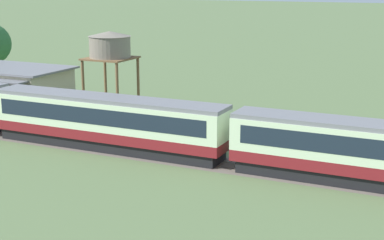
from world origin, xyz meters
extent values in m
cube|color=maroon|center=(-2.43, -0.43, 1.30)|extent=(20.28, 3.03, 0.80)
cube|color=black|center=(-2.43, -0.43, 0.46)|extent=(19.47, 2.61, 0.88)
cylinder|color=black|center=(-9.12, -1.14, 0.45)|extent=(0.90, 0.18, 0.90)
cylinder|color=black|center=(-9.12, 0.29, 0.45)|extent=(0.90, 0.18, 0.90)
cube|color=maroon|center=(-23.63, -0.43, 1.30)|extent=(20.28, 3.03, 0.80)
cube|color=beige|center=(-23.63, -0.43, 2.82)|extent=(20.28, 3.03, 2.24)
cube|color=#192330|center=(-23.63, -0.43, 2.93)|extent=(18.66, 3.07, 1.26)
cube|color=slate|center=(-23.63, -0.43, 4.09)|extent=(20.28, 2.85, 0.30)
cube|color=black|center=(-23.63, -0.43, 0.46)|extent=(19.47, 2.61, 0.88)
cylinder|color=black|center=(-16.94, -1.14, 0.45)|extent=(0.90, 0.18, 0.90)
cylinder|color=black|center=(-16.94, 0.29, 0.45)|extent=(0.90, 0.18, 0.90)
cylinder|color=black|center=(-30.32, -1.14, 0.45)|extent=(0.90, 0.18, 0.90)
cylinder|color=black|center=(-30.32, 0.29, 0.45)|extent=(0.90, 0.18, 0.90)
cube|color=#665B51|center=(-23.07, -0.43, 0.01)|extent=(171.00, 3.60, 0.01)
cube|color=#4C4238|center=(-23.07, -1.14, 0.02)|extent=(171.00, 0.12, 0.04)
cube|color=#4C4238|center=(-23.07, 0.29, 0.02)|extent=(171.00, 0.12, 0.04)
cube|color=beige|center=(-41.76, 8.52, 2.02)|extent=(12.12, 6.93, 4.05)
cube|color=slate|center=(-41.76, 8.52, 4.15)|extent=(13.09, 7.49, 0.20)
cylinder|color=brown|center=(-28.44, 12.80, 2.72)|extent=(0.28, 0.28, 5.44)
cylinder|color=brown|center=(-32.41, 12.80, 2.72)|extent=(0.28, 0.28, 5.44)
cylinder|color=brown|center=(-28.44, 8.83, 2.72)|extent=(0.28, 0.28, 5.44)
cylinder|color=brown|center=(-32.41, 8.83, 2.72)|extent=(0.28, 0.28, 5.44)
cube|color=brown|center=(-30.42, 10.81, 5.52)|extent=(4.47, 4.47, 0.16)
cylinder|color=slate|center=(-30.42, 10.81, 6.65)|extent=(4.08, 4.08, 2.11)
cone|color=slate|center=(-30.42, 10.81, 7.96)|extent=(4.28, 4.28, 0.50)
camera|label=1|loc=(1.77, -38.48, 13.30)|focal=55.00mm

